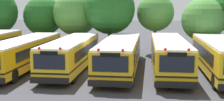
{
  "coord_description": "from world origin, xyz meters",
  "views": [
    {
      "loc": [
        3.98,
        -21.73,
        4.95
      ],
      "look_at": [
        1.34,
        0.0,
        1.6
      ],
      "focal_mm": 46.78,
      "sensor_mm": 36.0,
      "label": 1
    }
  ],
  "objects_px": {
    "tree_5": "(202,20)",
    "school_bus_1": "(24,52)",
    "school_bus_5": "(221,56)",
    "tree_2": "(76,14)",
    "school_bus_3": "(120,54)",
    "tree_1": "(45,16)",
    "school_bus_4": "(169,54)",
    "tree_4": "(155,13)",
    "tree_3": "(111,9)",
    "school_bus_2": "(72,53)"
  },
  "relations": [
    {
      "from": "school_bus_5",
      "to": "tree_5",
      "type": "bearing_deg",
      "value": -88.76
    },
    {
      "from": "tree_2",
      "to": "tree_3",
      "type": "relative_size",
      "value": 0.91
    },
    {
      "from": "tree_1",
      "to": "tree_3",
      "type": "relative_size",
      "value": 0.84
    },
    {
      "from": "school_bus_3",
      "to": "tree_4",
      "type": "relative_size",
      "value": 1.8
    },
    {
      "from": "tree_1",
      "to": "school_bus_1",
      "type": "bearing_deg",
      "value": -79.85
    },
    {
      "from": "tree_3",
      "to": "tree_5",
      "type": "distance_m",
      "value": 8.97
    },
    {
      "from": "tree_4",
      "to": "school_bus_1",
      "type": "bearing_deg",
      "value": -139.41
    },
    {
      "from": "school_bus_3",
      "to": "tree_2",
      "type": "bearing_deg",
      "value": -57.27
    },
    {
      "from": "tree_1",
      "to": "tree_4",
      "type": "height_order",
      "value": "tree_4"
    },
    {
      "from": "tree_3",
      "to": "tree_4",
      "type": "xyz_separation_m",
      "value": [
        4.47,
        1.38,
        -0.34
      ]
    },
    {
      "from": "school_bus_1",
      "to": "tree_5",
      "type": "height_order",
      "value": "tree_5"
    },
    {
      "from": "tree_2",
      "to": "tree_4",
      "type": "bearing_deg",
      "value": 2.03
    },
    {
      "from": "tree_3",
      "to": "tree_4",
      "type": "bearing_deg",
      "value": 17.12
    },
    {
      "from": "tree_4",
      "to": "school_bus_5",
      "type": "bearing_deg",
      "value": -63.79
    },
    {
      "from": "school_bus_5",
      "to": "tree_5",
      "type": "distance_m",
      "value": 7.66
    },
    {
      "from": "school_bus_4",
      "to": "tree_4",
      "type": "bearing_deg",
      "value": -84.84
    },
    {
      "from": "school_bus_5",
      "to": "school_bus_1",
      "type": "bearing_deg",
      "value": -0.06
    },
    {
      "from": "tree_1",
      "to": "school_bus_4",
      "type": "bearing_deg",
      "value": -35.95
    },
    {
      "from": "tree_2",
      "to": "tree_4",
      "type": "distance_m",
      "value": 8.26
    },
    {
      "from": "school_bus_1",
      "to": "school_bus_3",
      "type": "height_order",
      "value": "school_bus_3"
    },
    {
      "from": "school_bus_3",
      "to": "tree_4",
      "type": "height_order",
      "value": "tree_4"
    },
    {
      "from": "school_bus_3",
      "to": "tree_5",
      "type": "xyz_separation_m",
      "value": [
        7.23,
        7.2,
        2.26
      ]
    },
    {
      "from": "tree_1",
      "to": "tree_5",
      "type": "height_order",
      "value": "tree_1"
    },
    {
      "from": "school_bus_4",
      "to": "tree_4",
      "type": "xyz_separation_m",
      "value": [
        -0.86,
        8.7,
        2.89
      ]
    },
    {
      "from": "school_bus_4",
      "to": "school_bus_5",
      "type": "distance_m",
      "value": 3.66
    },
    {
      "from": "school_bus_2",
      "to": "tree_1",
      "type": "xyz_separation_m",
      "value": [
        -5.56,
        9.53,
        2.49
      ]
    },
    {
      "from": "tree_5",
      "to": "school_bus_1",
      "type": "bearing_deg",
      "value": -154.39
    },
    {
      "from": "school_bus_1",
      "to": "tree_3",
      "type": "bearing_deg",
      "value": -128.2
    },
    {
      "from": "school_bus_5",
      "to": "school_bus_4",
      "type": "bearing_deg",
      "value": -5.91
    },
    {
      "from": "tree_5",
      "to": "school_bus_2",
      "type": "bearing_deg",
      "value": -147.39
    },
    {
      "from": "tree_1",
      "to": "tree_2",
      "type": "relative_size",
      "value": 0.91
    },
    {
      "from": "school_bus_1",
      "to": "school_bus_2",
      "type": "xyz_separation_m",
      "value": [
        3.84,
        0.08,
        0.01
      ]
    },
    {
      "from": "tree_2",
      "to": "tree_4",
      "type": "height_order",
      "value": "tree_2"
    },
    {
      "from": "school_bus_5",
      "to": "tree_2",
      "type": "relative_size",
      "value": 1.67
    },
    {
      "from": "tree_1",
      "to": "tree_3",
      "type": "xyz_separation_m",
      "value": [
        7.64,
        -2.08,
        0.78
      ]
    },
    {
      "from": "school_bus_3",
      "to": "tree_5",
      "type": "bearing_deg",
      "value": -134.51
    },
    {
      "from": "school_bus_4",
      "to": "tree_4",
      "type": "height_order",
      "value": "tree_4"
    },
    {
      "from": "school_bus_3",
      "to": "school_bus_2",
      "type": "bearing_deg",
      "value": -1.96
    },
    {
      "from": "school_bus_3",
      "to": "tree_2",
      "type": "height_order",
      "value": "tree_2"
    },
    {
      "from": "school_bus_3",
      "to": "tree_3",
      "type": "relative_size",
      "value": 1.55
    },
    {
      "from": "school_bus_2",
      "to": "tree_3",
      "type": "relative_size",
      "value": 1.52
    },
    {
      "from": "tree_2",
      "to": "school_bus_5",
      "type": "bearing_deg",
      "value": -34.73
    },
    {
      "from": "tree_4",
      "to": "school_bus_4",
      "type": "bearing_deg",
      "value": -84.37
    },
    {
      "from": "school_bus_1",
      "to": "tree_1",
      "type": "distance_m",
      "value": 10.07
    },
    {
      "from": "school_bus_2",
      "to": "tree_3",
      "type": "height_order",
      "value": "tree_3"
    },
    {
      "from": "school_bus_4",
      "to": "school_bus_5",
      "type": "height_order",
      "value": "school_bus_5"
    },
    {
      "from": "school_bus_4",
      "to": "tree_5",
      "type": "xyz_separation_m",
      "value": [
        3.58,
        6.9,
        2.23
      ]
    },
    {
      "from": "school_bus_1",
      "to": "school_bus_4",
      "type": "xyz_separation_m",
      "value": [
        11.25,
        0.2,
        0.05
      ]
    },
    {
      "from": "tree_3",
      "to": "school_bus_2",
      "type": "bearing_deg",
      "value": -105.59
    },
    {
      "from": "school_bus_2",
      "to": "school_bus_5",
      "type": "xyz_separation_m",
      "value": [
        11.04,
        -0.31,
        0.05
      ]
    }
  ]
}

